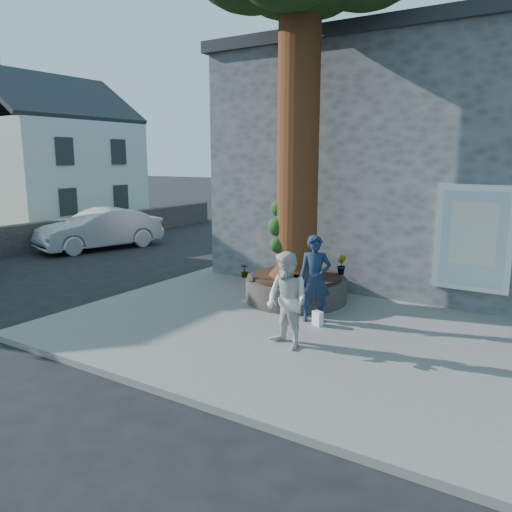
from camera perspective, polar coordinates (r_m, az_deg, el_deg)
The scene contains 15 objects.
ground at distance 10.37m, azimuth -4.64°, elevation -7.62°, with size 120.00×120.00×0.00m, color black.
pavement at distance 10.40m, azimuth 5.40°, elevation -7.22°, with size 9.00×8.00×0.12m, color slate.
yellow_line at distance 13.02m, azimuth -12.78°, elevation -3.92°, with size 0.10×30.00×0.01m, color yellow.
stone_shop at distance 15.40m, azimuth 19.75°, elevation 9.89°, with size 10.30×8.30×6.30m.
planter at distance 11.46m, azimuth 4.58°, elevation -3.63°, with size 2.30×2.30×0.60m.
low_wall at distance 19.35m, azimuth -26.52°, elevation 1.59°, with size 0.45×22.00×1.00m, color black.
cottage_far at distance 27.45m, azimuth -22.97°, elevation 11.29°, with size 7.30×7.40×8.75m.
man at distance 9.92m, azimuth 6.73°, elevation -2.60°, with size 0.63×0.41×1.73m, color #15223B.
woman at distance 8.52m, azimuth 3.55°, elevation -5.09°, with size 0.81×0.63×1.67m, color beige.
shopping_bag at distance 9.86m, azimuth 7.05°, elevation -7.07°, with size 0.20×0.12×0.28m, color white.
car_silver at distance 19.30m, azimuth -17.43°, elevation 2.96°, with size 1.57×4.49×1.48m, color #AAACB2.
plant_a at distance 12.23m, azimuth 5.08°, elevation -0.31°, with size 0.20×0.13×0.37m, color gray.
plant_b at distance 11.48m, azimuth 9.68°, elevation -1.03°, with size 0.24×0.23×0.44m, color gray.
plant_c at distance 11.06m, azimuth -1.34°, elevation -1.70°, with size 0.17×0.17×0.30m, color gray.
plant_d at distance 10.51m, azimuth 3.62°, elevation -2.49°, with size 0.24×0.21×0.27m, color gray.
Camera 1 is at (5.93, -7.82, 3.34)m, focal length 35.00 mm.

